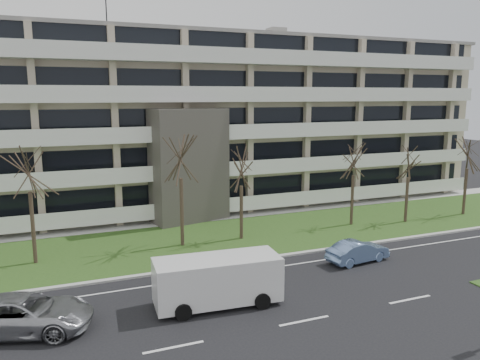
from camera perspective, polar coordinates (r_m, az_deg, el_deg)
name	(u,v)px	position (r m, az deg, el deg)	size (l,w,h in m)	color
ground	(304,321)	(22.14, 7.83, -16.65)	(160.00, 160.00, 0.00)	black
grass_verge	(212,239)	(33.19, -3.44, -7.22)	(90.00, 10.00, 0.06)	#274918
curb	(238,262)	(28.73, -0.21, -9.95)	(90.00, 0.35, 0.12)	#B2B2AD
sidewalk	(190,220)	(38.24, -6.08, -4.88)	(90.00, 2.00, 0.08)	#B2B2AD
lane_edge_line	(248,271)	(27.45, 0.97, -11.06)	(90.00, 0.12, 0.01)	white
apartment_building	(168,122)	(43.59, -8.77, 7.01)	(60.50, 15.10, 18.75)	#BAA991
silver_pickup	(23,314)	(22.71, -24.96, -14.60)	(2.67, 5.78, 1.61)	#A6A8AD
blue_sedan	(358,251)	(29.59, 14.17, -8.43)	(1.40, 4.02, 1.32)	#7696CC
white_van	(219,277)	(22.97, -2.58, -11.69)	(6.20, 2.85, 2.34)	silver
tree_2	(28,163)	(29.81, -24.46, 1.92)	(3.95, 3.95, 7.90)	#382B21
tree_3	(180,151)	(30.73, -7.27, 3.52)	(4.13, 4.13, 8.26)	#382B21
tree_4	(241,165)	(32.10, 0.17, 1.88)	(3.42, 3.42, 6.83)	#382B21
tree_5	(354,155)	(36.74, 13.73, 2.92)	(3.53, 3.53, 7.06)	#382B21
tree_6	(409,160)	(38.90, 19.92, 2.31)	(3.24, 3.24, 6.47)	#382B21
tree_7	(468,151)	(43.31, 26.09, 3.23)	(3.52, 3.52, 7.05)	#382B21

